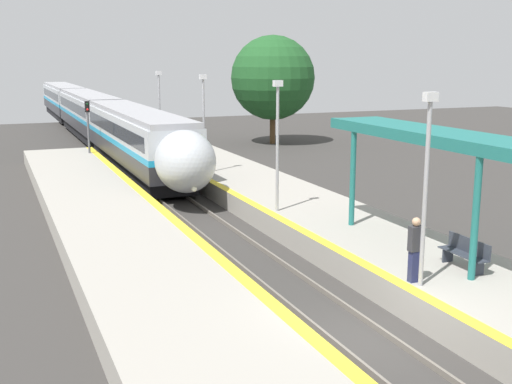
# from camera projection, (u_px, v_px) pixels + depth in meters

# --- Properties ---
(ground_plane) EXTENTS (120.00, 120.00, 0.00)m
(ground_plane) POSITION_uv_depth(u_px,v_px,m) (361.00, 341.00, 15.85)
(ground_plane) COLOR #383533
(rail_left) EXTENTS (0.08, 90.00, 0.15)m
(rail_left) POSITION_uv_depth(u_px,v_px,m) (335.00, 343.00, 15.57)
(rail_left) COLOR slate
(rail_left) RESTS_ON ground_plane
(rail_right) EXTENTS (0.08, 90.00, 0.15)m
(rail_right) POSITION_uv_depth(u_px,v_px,m) (386.00, 333.00, 16.11)
(rail_right) COLOR slate
(rail_right) RESTS_ON ground_plane
(train) EXTENTS (2.88, 60.21, 3.86)m
(train) POSITION_uv_depth(u_px,v_px,m) (91.00, 113.00, 54.75)
(train) COLOR black
(train) RESTS_ON ground_plane
(platform_right) EXTENTS (4.51, 64.00, 0.87)m
(platform_right) POSITION_uv_depth(u_px,v_px,m) (488.00, 302.00, 17.25)
(platform_right) COLOR #9E998E
(platform_right) RESTS_ON ground_plane
(platform_left) EXTENTS (4.44, 64.00, 0.87)m
(platform_left) POSITION_uv_depth(u_px,v_px,m) (210.00, 352.00, 14.29)
(platform_left) COLOR #9E998E
(platform_left) RESTS_ON ground_plane
(platform_bench) EXTENTS (0.44, 1.76, 0.89)m
(platform_bench) POSITION_uv_depth(u_px,v_px,m) (466.00, 252.00, 18.58)
(platform_bench) COLOR #2D333D
(platform_bench) RESTS_ON platform_right
(person_waiting) EXTENTS (0.36, 0.24, 1.81)m
(person_waiting) POSITION_uv_depth(u_px,v_px,m) (415.00, 248.00, 17.35)
(person_waiting) COLOR navy
(person_waiting) RESTS_ON platform_right
(railway_signal) EXTENTS (0.28, 0.28, 4.18)m
(railway_signal) POSITION_uv_depth(u_px,v_px,m) (88.00, 127.00, 40.87)
(railway_signal) COLOR #59595E
(railway_signal) RESTS_ON ground_plane
(lamppost_near) EXTENTS (0.36, 0.20, 5.16)m
(lamppost_near) POSITION_uv_depth(u_px,v_px,m) (426.00, 177.00, 16.64)
(lamppost_near) COLOR #9E9EA3
(lamppost_near) RESTS_ON platform_right
(lamppost_mid) EXTENTS (0.36, 0.20, 5.16)m
(lamppost_mid) POSITION_uv_depth(u_px,v_px,m) (277.00, 137.00, 25.07)
(lamppost_mid) COLOR #9E9EA3
(lamppost_mid) RESTS_ON platform_right
(lamppost_far) EXTENTS (0.36, 0.20, 5.16)m
(lamppost_far) POSITION_uv_depth(u_px,v_px,m) (204.00, 117.00, 33.49)
(lamppost_far) COLOR #9E9EA3
(lamppost_far) RESTS_ON platform_right
(lamppost_farthest) EXTENTS (0.36, 0.20, 5.16)m
(lamppost_farthest) POSITION_uv_depth(u_px,v_px,m) (159.00, 105.00, 41.92)
(lamppost_farthest) COLOR #9E9EA3
(lamppost_farthest) RESTS_ON platform_right
(station_canopy) EXTENTS (2.02, 9.40, 3.80)m
(station_canopy) POSITION_uv_depth(u_px,v_px,m) (423.00, 139.00, 20.11)
(station_canopy) COLOR #1E6B66
(station_canopy) RESTS_ON platform_right
(background_tree_right) EXTENTS (6.73, 6.73, 8.67)m
(background_tree_right) POSITION_uv_depth(u_px,v_px,m) (273.00, 78.00, 51.35)
(background_tree_right) COLOR brown
(background_tree_right) RESTS_ON ground_plane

